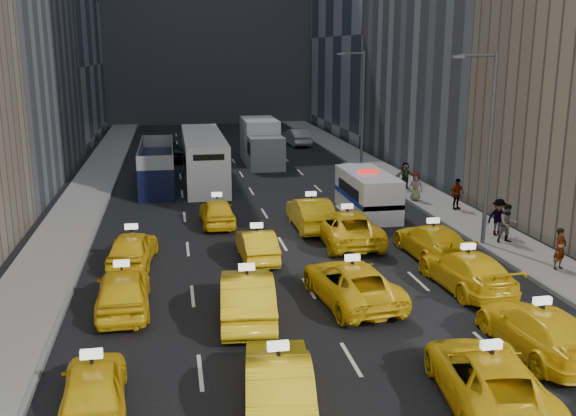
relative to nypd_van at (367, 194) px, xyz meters
name	(u,v)px	position (x,y,z in m)	size (l,w,h in m)	color
ground	(371,393)	(-5.72, -18.90, -1.15)	(160.00, 160.00, 0.00)	black
sidewalk_west	(84,200)	(-16.22, 6.10, -1.07)	(3.00, 90.00, 0.15)	gray
sidewalk_east	(408,187)	(4.78, 6.10, -1.07)	(3.00, 90.00, 0.15)	gray
curb_west	(108,199)	(-14.77, 6.10, -1.06)	(0.15, 90.00, 0.18)	slate
curb_east	(388,188)	(3.33, 6.10, -1.06)	(0.15, 90.00, 0.18)	slate
streetlight_near	(488,143)	(3.46, -6.90, 3.77)	(2.15, 0.22, 9.00)	#595B60
streetlight_far	(361,106)	(3.46, 13.10, 3.77)	(2.15, 0.22, 9.00)	#595B60
taxi_4	(94,386)	(-12.97, -18.45, -0.46)	(1.62, 4.04, 1.38)	yellow
taxi_5	(278,382)	(-8.33, -19.23, -0.36)	(1.66, 4.75, 1.57)	yellow
taxi_6	(488,378)	(-2.88, -19.93, -0.42)	(2.42, 5.24, 1.46)	yellow
taxi_7	(539,330)	(0.04, -17.50, -0.41)	(2.07, 5.10, 1.48)	yellow
taxi_8	(123,290)	(-12.66, -11.89, -0.37)	(1.85, 4.59, 1.56)	yellow
taxi_9	(247,296)	(-8.43, -13.39, -0.31)	(1.78, 5.10, 1.68)	yellow
taxi_10	(352,283)	(-4.47, -12.52, -0.40)	(2.47, 5.36, 1.49)	yellow
taxi_11	(467,270)	(0.28, -12.02, -0.40)	(2.10, 5.17, 1.50)	yellow
taxi_12	(133,248)	(-12.60, -6.71, -0.41)	(1.75, 4.35, 1.48)	yellow
taxi_13	(257,245)	(-7.25, -7.04, -0.47)	(1.44, 4.12, 1.36)	yellow
taxi_14	(347,227)	(-2.66, -5.27, -0.35)	(2.64, 5.73, 1.59)	yellow
taxi_15	(432,241)	(0.50, -8.09, -0.41)	(2.07, 5.10, 1.48)	yellow
taxi_16	(217,212)	(-8.53, -0.93, -0.42)	(1.71, 4.26, 1.45)	yellow
taxi_17	(311,213)	(-3.81, -2.47, -0.33)	(1.73, 4.96, 1.63)	yellow
nypd_van	(367,194)	(0.00, 0.00, 0.00)	(2.93, 6.12, 2.53)	silver
double_decker	(157,166)	(-11.79, 9.76, 0.26)	(2.37, 9.81, 2.84)	black
city_bus	(204,158)	(-8.59, 11.03, 0.51)	(3.45, 13.03, 3.33)	silver
box_truck	(261,142)	(-3.60, 17.27, 0.62)	(3.69, 8.10, 3.57)	silver
misc_car_0	(352,172)	(1.68, 8.98, -0.46)	(1.46, 4.17, 1.37)	#B2B6BB
misc_car_1	(167,151)	(-11.17, 20.27, -0.35)	(2.64, 5.72, 1.59)	black
misc_car_2	(253,142)	(-3.30, 25.19, -0.45)	(1.94, 4.78, 1.39)	gray
misc_car_3	(200,144)	(-8.23, 24.04, -0.36)	(1.87, 4.64, 1.58)	black
misc_car_4	(297,137)	(1.24, 27.08, -0.34)	(1.71, 4.91, 1.62)	#9D9FA5
pedestrian_0	(560,249)	(4.92, -10.95, -0.12)	(0.64, 0.42, 1.75)	gray
pedestrian_1	(508,223)	(4.71, -7.04, -0.07)	(0.90, 0.49, 1.86)	gray
pedestrian_2	(499,217)	(4.88, -5.85, -0.08)	(1.18, 0.49, 1.83)	gray
pedestrian_3	(457,194)	(5.15, -0.51, -0.10)	(1.05, 0.48, 1.80)	gray
pedestrian_4	(416,187)	(3.70, 2.10, -0.17)	(0.81, 0.44, 1.66)	gray
pedestrian_5	(405,176)	(4.22, 5.29, -0.11)	(1.65, 0.47, 1.77)	gray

